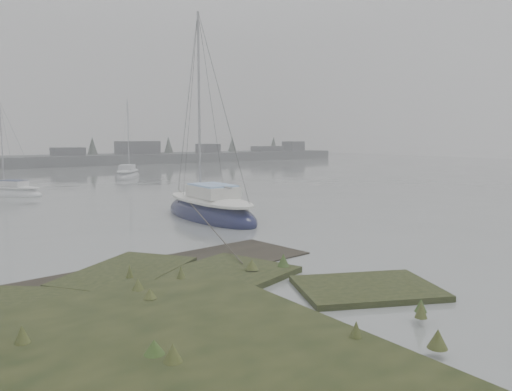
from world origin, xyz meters
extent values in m
plane|color=slate|center=(0.00, 30.00, 0.00)|extent=(160.00, 160.00, 0.00)
cube|color=#4C4F51|center=(26.00, 62.00, 0.60)|extent=(60.00, 8.00, 1.60)
cube|color=#424247|center=(10.00, 61.00, 1.40)|extent=(4.00, 3.00, 2.20)
cube|color=#424247|center=(20.00, 61.00, 1.80)|extent=(6.00, 3.00, 3.00)
cube|color=#424247|center=(32.00, 61.00, 1.55)|extent=(3.00, 3.00, 2.50)
cube|color=#424247|center=(44.00, 61.00, 1.30)|extent=(5.00, 3.00, 2.00)
cube|color=#424247|center=(50.00, 61.00, 1.70)|extent=(3.00, 3.00, 2.80)
cone|color=#384238|center=(14.00, 63.00, 2.20)|extent=(2.00, 2.00, 3.50)
cone|color=#384238|center=(26.00, 63.00, 2.20)|extent=(2.00, 2.00, 3.50)
cone|color=#384238|center=(38.00, 63.00, 2.20)|extent=(2.00, 2.00, 3.50)
cone|color=#384238|center=(47.00, 63.00, 2.20)|extent=(2.00, 2.00, 3.50)
ellipsoid|color=#0D1033|center=(3.21, 12.00, 0.13)|extent=(2.84, 7.77, 1.86)
ellipsoid|color=silver|center=(3.21, 12.00, 0.88)|extent=(2.30, 6.76, 0.53)
cube|color=silver|center=(3.20, 11.67, 1.34)|extent=(1.75, 2.70, 0.55)
cube|color=#8FB4E4|center=(3.20, 11.67, 1.64)|extent=(1.64, 2.47, 0.09)
cylinder|color=#939399|center=(3.25, 12.99, 5.64)|extent=(0.12, 0.12, 8.76)
cylinder|color=#939399|center=(3.19, 11.45, 1.64)|extent=(0.23, 3.07, 0.10)
ellipsoid|color=white|center=(-2.88, 27.88, 0.08)|extent=(4.10, 4.89, 1.18)
ellipsoid|color=silver|center=(-2.88, 27.88, 0.55)|extent=(3.48, 4.19, 0.33)
cube|color=silver|center=(-2.76, 27.71, 0.85)|extent=(1.81, 1.96, 0.35)
cube|color=#161F49|center=(-2.76, 27.71, 1.04)|extent=(1.67, 1.81, 0.06)
cylinder|color=#939399|center=(-3.24, 28.39, 3.57)|extent=(0.08, 0.08, 5.54)
cylinder|color=#939399|center=(-2.68, 27.60, 1.04)|extent=(1.17, 1.62, 0.06)
ellipsoid|color=#9FA2A8|center=(9.10, 37.44, 0.10)|extent=(4.79, 5.90, 1.41)
ellipsoid|color=silver|center=(9.10, 37.44, 0.66)|extent=(4.06, 5.06, 0.40)
cube|color=silver|center=(8.96, 37.24, 1.01)|extent=(2.13, 2.35, 0.41)
cube|color=#AEB2BB|center=(8.96, 37.24, 1.24)|extent=(1.97, 2.16, 0.07)
cylinder|color=#939399|center=(9.51, 38.07, 4.27)|extent=(0.09, 0.09, 6.63)
cylinder|color=#939399|center=(8.87, 37.10, 1.24)|extent=(1.34, 1.98, 0.07)
camera|label=1|loc=(-9.18, -8.95, 3.98)|focal=35.00mm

